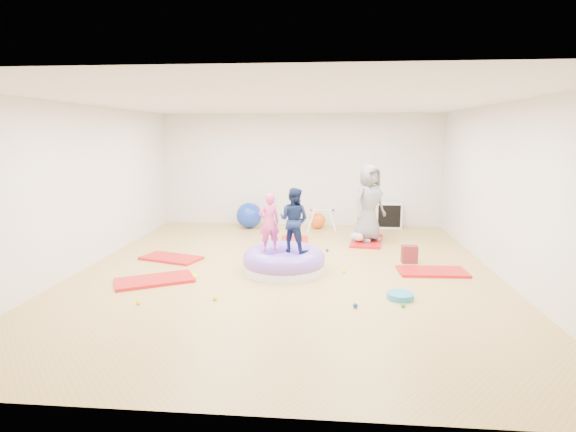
{
  "coord_description": "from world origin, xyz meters",
  "views": [
    {
      "loc": [
        0.66,
        -7.31,
        2.3
      ],
      "look_at": [
        0.0,
        0.3,
        0.9
      ],
      "focal_mm": 28.0,
      "sensor_mm": 36.0,
      "label": 1
    }
  ],
  "objects": [
    {
      "name": "room",
      "position": [
        0.0,
        0.0,
        1.4
      ],
      "size": [
        7.01,
        8.01,
        2.81
      ],
      "color": "tan",
      "rests_on": "ground"
    },
    {
      "name": "gym_mat_front_left",
      "position": [
        -2.03,
        -0.74,
        0.02
      ],
      "size": [
        1.33,
        1.08,
        0.05
      ],
      "primitive_type": "cube",
      "rotation": [
        0.0,
        0.0,
        0.49
      ],
      "color": "red",
      "rests_on": "ground"
    },
    {
      "name": "gym_mat_mid_left",
      "position": [
        -2.21,
        0.54,
        0.02
      ],
      "size": [
        1.22,
        0.87,
        0.05
      ],
      "primitive_type": "cube",
      "rotation": [
        0.0,
        0.0,
        -0.32
      ],
      "color": "red",
      "rests_on": "ground"
    },
    {
      "name": "gym_mat_center_back",
      "position": [
        -0.0,
        1.97,
        0.02
      ],
      "size": [
        0.65,
        1.18,
        0.05
      ],
      "primitive_type": "cube",
      "rotation": [
        0.0,
        0.0,
        1.64
      ],
      "color": "red",
      "rests_on": "ground"
    },
    {
      "name": "gym_mat_right",
      "position": [
        2.45,
        0.11,
        0.02
      ],
      "size": [
        1.15,
        0.61,
        0.05
      ],
      "primitive_type": "cube",
      "rotation": [
        0.0,
        0.0,
        0.05
      ],
      "color": "red",
      "rests_on": "ground"
    },
    {
      "name": "gym_mat_rear_right",
      "position": [
        1.54,
        2.24,
        0.03
      ],
      "size": [
        0.82,
        1.34,
        0.05
      ],
      "primitive_type": "cube",
      "rotation": [
        0.0,
        0.0,
        1.41
      ],
      "color": "red",
      "rests_on": "ground"
    },
    {
      "name": "inflatable_cushion",
      "position": [
        -0.04,
        -0.02,
        0.17
      ],
      "size": [
        1.4,
        1.4,
        0.44
      ],
      "rotation": [
        0.0,
        0.0,
        -0.12
      ],
      "color": "white",
      "rests_on": "ground"
    },
    {
      "name": "child_pink",
      "position": [
        -0.29,
        -0.02,
        0.9
      ],
      "size": [
        0.42,
        0.36,
        0.98
      ],
      "primitive_type": "imported",
      "rotation": [
        0.0,
        0.0,
        3.54
      ],
      "color": "#EC448F",
      "rests_on": "inflatable_cushion"
    },
    {
      "name": "child_navy",
      "position": [
        0.13,
        -0.03,
        0.94
      ],
      "size": [
        0.64,
        0.58,
        1.08
      ],
      "primitive_type": "imported",
      "rotation": [
        0.0,
        0.0,
        2.75
      ],
      "color": "#122048",
      "rests_on": "inflatable_cushion"
    },
    {
      "name": "adult_caregiver",
      "position": [
        1.56,
        2.17,
        0.86
      ],
      "size": [
        0.94,
        0.9,
        1.62
      ],
      "primitive_type": "imported",
      "rotation": [
        0.0,
        0.0,
        0.69
      ],
      "color": "slate",
      "rests_on": "gym_mat_rear_right"
    },
    {
      "name": "infant",
      "position": [
        1.35,
        2.03,
        0.16
      ],
      "size": [
        0.35,
        0.36,
        0.21
      ],
      "color": "#92B4E6",
      "rests_on": "gym_mat_rear_right"
    },
    {
      "name": "ball_pit_balls",
      "position": [
        0.5,
        -0.85,
        0.03
      ],
      "size": [
        3.77,
        3.09,
        0.07
      ],
      "color": "#CA173F",
      "rests_on": "ground"
    },
    {
      "name": "exercise_ball_blue",
      "position": [
        -1.24,
        3.48,
        0.32
      ],
      "size": [
        0.63,
        0.63,
        0.63
      ],
      "primitive_type": "sphere",
      "color": "#1331A2",
      "rests_on": "ground"
    },
    {
      "name": "exercise_ball_orange",
      "position": [
        0.45,
        3.56,
        0.2
      ],
      "size": [
        0.39,
        0.39,
        0.39
      ],
      "primitive_type": "sphere",
      "color": "#E05B14",
      "rests_on": "ground"
    },
    {
      "name": "infant_play_gym",
      "position": [
        0.56,
        3.2,
        0.36
      ],
      "size": [
        0.71,
        0.67,
        0.54
      ],
      "rotation": [
        0.0,
        0.0,
        0.34
      ],
      "color": "silver",
      "rests_on": "ground"
    },
    {
      "name": "cube_shelf",
      "position": [
        2.2,
        3.79,
        0.32
      ],
      "size": [
        0.63,
        0.31,
        0.63
      ],
      "color": "silver",
      "rests_on": "ground"
    },
    {
      "name": "balance_disc",
      "position": [
        1.72,
        -1.16,
        0.04
      ],
      "size": [
        0.37,
        0.37,
        0.08
      ],
      "primitive_type": "cylinder",
      "color": "teal",
      "rests_on": "ground"
    },
    {
      "name": "backpack",
      "position": [
        2.17,
        0.7,
        0.16
      ],
      "size": [
        0.28,
        0.18,
        0.32
      ],
      "primitive_type": "cube",
      "rotation": [
        0.0,
        0.0,
        0.05
      ],
      "color": "#B41F26",
      "rests_on": "ground"
    },
    {
      "name": "yellow_toy",
      "position": [
        -1.51,
        -0.46,
        0.02
      ],
      "size": [
        0.21,
        0.21,
        0.03
      ],
      "primitive_type": "cylinder",
      "color": "#F7EE00",
      "rests_on": "ground"
    }
  ]
}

